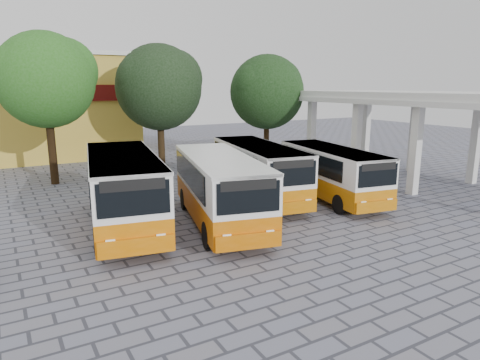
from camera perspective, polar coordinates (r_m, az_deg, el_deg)
ground at (r=18.27m, az=10.85°, el=-6.14°), size 90.00×90.00×0.00m
terminal_shelter at (r=27.77m, az=22.67°, el=9.81°), size 6.80×15.80×5.40m
bus_far_left at (r=18.04m, az=-15.26°, el=-0.76°), size 4.04×8.85×3.06m
bus_centre_left at (r=17.87m, az=-2.71°, el=-0.73°), size 4.25×8.50×2.91m
bus_centre_right at (r=21.69m, az=2.46°, el=1.55°), size 3.78×8.25×2.85m
bus_far_right at (r=22.29m, az=12.14°, el=1.28°), size 3.45×7.66×2.65m
tree_left at (r=27.33m, az=-24.41°, el=12.40°), size 5.72×5.45×8.78m
tree_middle at (r=31.10m, az=-10.64°, el=12.40°), size 6.27×5.97×8.60m
tree_right at (r=31.74m, az=3.70°, el=11.94°), size 5.63×5.36×7.96m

